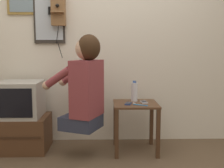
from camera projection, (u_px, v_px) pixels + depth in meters
The scene contains 11 objects.
wall_back at pixel (106, 37), 3.38m from camera, with size 6.80×0.05×2.55m.
side_table at pixel (135, 114), 3.09m from camera, with size 0.48×0.48×0.54m.
person at pixel (85, 83), 2.87m from camera, with size 0.63×0.55×0.97m.
tv_stand at pixel (23, 133), 3.16m from camera, with size 0.56×0.48×0.39m.
television at pixel (20, 99), 3.11m from camera, with size 0.46×0.47×0.39m.
wall_phone_antique at pixel (58, 8), 3.24m from camera, with size 0.20×0.18×0.81m.
wall_mirror at pixel (49, 10), 3.28m from camera, with size 0.36×0.03×0.79m.
cell_phone_held at pixel (128, 104), 3.01m from camera, with size 0.09×0.14×0.01m.
cell_phone_spare at pixel (144, 102), 3.10m from camera, with size 0.07×0.13×0.01m.
water_bottle at pixel (134, 92), 3.16m from camera, with size 0.07×0.07×0.23m.
toothbrush at pixel (139, 105), 2.95m from camera, with size 0.15×0.09×0.02m.
Camera 1 is at (-0.01, -2.15, 1.15)m, focal length 45.00 mm.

